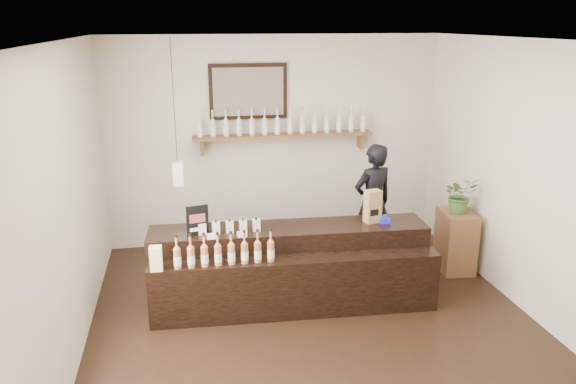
% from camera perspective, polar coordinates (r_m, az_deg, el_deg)
% --- Properties ---
extents(ground, '(5.00, 5.00, 0.00)m').
position_cam_1_polar(ground, '(5.82, 2.93, -13.60)').
color(ground, black).
rests_on(ground, ground).
extents(room_shell, '(5.00, 5.00, 5.00)m').
position_cam_1_polar(room_shell, '(5.17, 3.22, 2.87)').
color(room_shell, beige).
rests_on(room_shell, ground).
extents(back_wall_decor, '(2.66, 0.96, 1.69)m').
position_cam_1_polar(back_wall_decor, '(7.42, -2.29, 7.60)').
color(back_wall_decor, brown).
rests_on(back_wall_decor, ground).
extents(counter, '(3.02, 0.95, 0.98)m').
position_cam_1_polar(counter, '(6.12, 0.22, -7.80)').
color(counter, black).
rests_on(counter, ground).
extents(promo_sign, '(0.23, 0.07, 0.32)m').
position_cam_1_polar(promo_sign, '(5.84, -9.19, -2.88)').
color(promo_sign, black).
rests_on(promo_sign, counter).
extents(paper_bag, '(0.19, 0.16, 0.36)m').
position_cam_1_polar(paper_bag, '(6.20, 8.60, -1.45)').
color(paper_bag, '#957148').
rests_on(paper_bag, counter).
extents(tape_dispenser, '(0.12, 0.06, 0.10)m').
position_cam_1_polar(tape_dispenser, '(6.23, 9.83, -2.83)').
color(tape_dispenser, '#1B26C0').
rests_on(tape_dispenser, counter).
extents(side_cabinet, '(0.42, 0.55, 0.75)m').
position_cam_1_polar(side_cabinet, '(7.20, 16.67, -4.79)').
color(side_cabinet, brown).
rests_on(side_cabinet, ground).
extents(potted_plant, '(0.40, 0.35, 0.44)m').
position_cam_1_polar(potted_plant, '(7.01, 17.07, -0.28)').
color(potted_plant, '#3E6A2A').
rests_on(potted_plant, side_cabinet).
extents(shopkeeper, '(0.72, 0.58, 1.72)m').
position_cam_1_polar(shopkeeper, '(7.13, 8.63, -0.33)').
color(shopkeeper, black).
rests_on(shopkeeper, ground).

